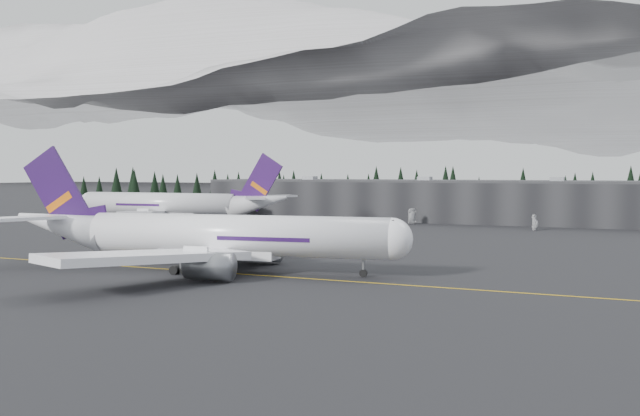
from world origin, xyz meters
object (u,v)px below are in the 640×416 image
at_px(jet_parked, 177,205).
at_px(terminal, 456,201).
at_px(jet_main, 202,235).
at_px(gse_vehicle_a, 412,222).
at_px(gse_vehicle_b, 535,228).

bearing_deg(jet_parked, terminal, -146.86).
xyz_separation_m(jet_main, gse_vehicle_a, (2.35, 106.52, -4.90)).
relative_size(gse_vehicle_a, gse_vehicle_b, 1.09).
distance_m(jet_main, gse_vehicle_b, 105.55).
xyz_separation_m(terminal, gse_vehicle_a, (-8.38, -19.52, -5.66)).
height_order(jet_parked, gse_vehicle_b, jet_parked).
height_order(terminal, jet_parked, jet_parked).
bearing_deg(gse_vehicle_b, terminal, -128.85).
bearing_deg(jet_main, jet_parked, 119.17).
relative_size(terminal, jet_main, 2.40).
bearing_deg(jet_parked, jet_main, 125.68).
xyz_separation_m(terminal, jet_parked, (-69.88, -48.67, -0.54)).
bearing_deg(gse_vehicle_a, terminal, 35.80).
distance_m(jet_parked, gse_vehicle_a, 68.25).
xyz_separation_m(jet_parked, gse_vehicle_a, (61.49, 29.15, -5.12)).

